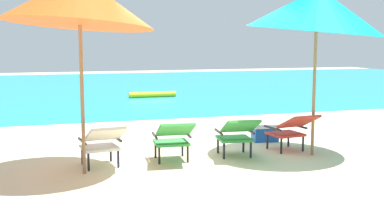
# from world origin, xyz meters

# --- Properties ---
(ground_plane) EXTENTS (40.00, 40.00, 0.00)m
(ground_plane) POSITION_xyz_m (0.00, 4.00, 0.00)
(ground_plane) COLOR beige
(ocean_band) EXTENTS (40.00, 18.00, 0.01)m
(ocean_band) POSITION_xyz_m (0.00, 12.83, 0.00)
(ocean_band) COLOR teal
(ocean_band) RESTS_ON ground_plane
(swim_buoy) EXTENTS (1.60, 0.18, 0.18)m
(swim_buoy) POSITION_xyz_m (1.20, 8.58, 0.10)
(swim_buoy) COLOR yellow
(swim_buoy) RESTS_ON ocean_band
(lounge_chair_far_left) EXTENTS (0.64, 0.93, 0.68)m
(lounge_chair_far_left) POSITION_xyz_m (-1.57, -0.38, 0.40)
(lounge_chair_far_left) COLOR silver
(lounge_chair_far_left) RESTS_ON ground_plane
(lounge_chair_near_left) EXTENTS (0.61, 0.92, 0.68)m
(lounge_chair_near_left) POSITION_xyz_m (-0.50, -0.34, 0.40)
(lounge_chair_near_left) COLOR #338E3D
(lounge_chair_near_left) RESTS_ON ground_plane
(lounge_chair_near_right) EXTENTS (0.64, 0.93, 0.68)m
(lounge_chair_near_right) POSITION_xyz_m (0.56, -0.34, 0.40)
(lounge_chair_near_right) COLOR #338E3D
(lounge_chair_near_right) RESTS_ON ground_plane
(lounge_chair_far_right) EXTENTS (0.63, 0.93, 0.68)m
(lounge_chair_far_right) POSITION_xyz_m (1.59, -0.23, 0.40)
(lounge_chair_far_right) COLOR red
(lounge_chair_far_right) RESTS_ON ground_plane
(beach_umbrella_left) EXTENTS (2.81, 2.79, 2.81)m
(beach_umbrella_left) POSITION_xyz_m (-1.85, -0.57, 2.39)
(beach_umbrella_left) COLOR olive
(beach_umbrella_left) RESTS_ON ground_plane
(beach_umbrella_right) EXTENTS (3.11, 3.11, 2.78)m
(beach_umbrella_right) POSITION_xyz_m (1.81, -0.53, 2.34)
(beach_umbrella_right) COLOR olive
(beach_umbrella_right) RESTS_ON ground_plane
(cooler_box) EXTENTS (0.51, 0.37, 0.32)m
(cooler_box) POSITION_xyz_m (1.57, 0.74, 0.16)
(cooler_box) COLOR #194CA5
(cooler_box) RESTS_ON ground_plane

